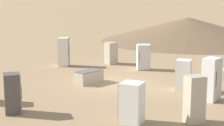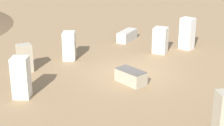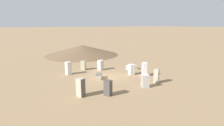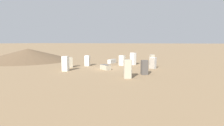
# 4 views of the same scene
# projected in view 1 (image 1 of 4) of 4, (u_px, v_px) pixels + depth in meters

# --- Properties ---
(ground_plane) EXTENTS (1000.00, 1000.00, 0.00)m
(ground_plane) POSITION_uv_depth(u_px,v_px,m) (113.00, 83.00, 19.42)
(ground_plane) COLOR #937551
(dirt_mound) EXTENTS (16.88, 16.88, 2.28)m
(dirt_mound) POSITION_uv_depth(u_px,v_px,m) (188.00, 29.00, 36.23)
(dirt_mound) COLOR brown
(dirt_mound) RESTS_ON ground_plane
(discarded_fridge_0) EXTENTS (0.93, 0.85, 1.54)m
(discarded_fridge_0) POSITION_uv_depth(u_px,v_px,m) (143.00, 57.00, 22.73)
(discarded_fridge_0) COLOR white
(discarded_fridge_0) RESTS_ON ground_plane
(discarded_fridge_2) EXTENTS (0.88, 0.90, 1.58)m
(discarded_fridge_2) POSITION_uv_depth(u_px,v_px,m) (13.00, 93.00, 14.51)
(discarded_fridge_2) COLOR #4C4742
(discarded_fridge_2) RESTS_ON ground_plane
(discarded_fridge_3) EXTENTS (0.83, 0.83, 1.81)m
(discarded_fridge_3) POSITION_uv_depth(u_px,v_px,m) (64.00, 52.00, 23.83)
(discarded_fridge_3) COLOR silver
(discarded_fridge_3) RESTS_ON ground_plane
(discarded_fridge_4) EXTENTS (1.39, 1.64, 0.66)m
(discarded_fridge_4) POSITION_uv_depth(u_px,v_px,m) (89.00, 77.00, 19.42)
(discarded_fridge_4) COLOR #B2A88E
(discarded_fridge_4) RESTS_ON ground_plane
(discarded_fridge_5) EXTENTS (0.84, 0.80, 1.73)m
(discarded_fridge_5) POSITION_uv_depth(u_px,v_px,m) (195.00, 99.00, 13.42)
(discarded_fridge_5) COLOR #B2A88E
(discarded_fridge_5) RESTS_ON ground_plane
(discarded_fridge_6) EXTENTS (0.77, 0.86, 1.51)m
(discarded_fridge_6) POSITION_uv_depth(u_px,v_px,m) (184.00, 75.00, 17.80)
(discarded_fridge_6) COLOR silver
(discarded_fridge_6) RESTS_ON ground_plane
(discarded_fridge_7) EXTENTS (0.93, 0.93, 1.41)m
(discarded_fridge_7) POSITION_uv_depth(u_px,v_px,m) (111.00, 53.00, 24.62)
(discarded_fridge_7) COLOR #B2A88E
(discarded_fridge_7) RESTS_ON ground_plane
(discarded_fridge_8) EXTENTS (0.89, 0.95, 1.88)m
(discarded_fridge_8) POSITION_uv_depth(u_px,v_px,m) (212.00, 79.00, 16.16)
(discarded_fridge_8) COLOR white
(discarded_fridge_8) RESTS_ON ground_plane
(discarded_fridge_9) EXTENTS (0.92, 0.87, 1.50)m
(discarded_fridge_9) POSITION_uv_depth(u_px,v_px,m) (132.00, 103.00, 13.43)
(discarded_fridge_9) COLOR white
(discarded_fridge_9) RESTS_ON ground_plane
(discarded_fridge_10) EXTENTS (1.81, 0.97, 0.65)m
(discarded_fridge_10) POSITION_uv_depth(u_px,v_px,m) (220.00, 75.00, 19.83)
(discarded_fridge_10) COLOR silver
(discarded_fridge_10) RESTS_ON ground_plane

